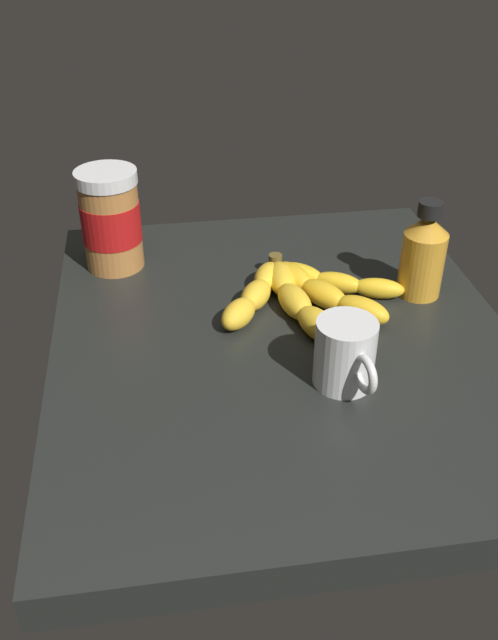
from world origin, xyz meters
TOP-DOWN VIEW (x-y plane):
  - ground_plane at (0.00, 0.00)cm, footprint 70.71×60.08cm
  - banana_bunch at (-6.72, 3.97)cm, footprint 22.27×27.96cm
  - peanut_butter_jar at (-22.05, -21.86)cm, footprint 9.02×9.02cm
  - honey_bottle at (-7.28, 21.16)cm, footprint 6.16×6.16cm
  - coffee_mug at (11.03, 5.21)cm, footprint 10.68×7.18cm

SIDE VIEW (x-z plane):
  - ground_plane at x=0.00cm, z-range -4.69..0.00cm
  - banana_bunch at x=-6.72cm, z-range -0.13..3.65cm
  - coffee_mug at x=11.03cm, z-range 0.02..8.42cm
  - honey_bottle at x=-7.28cm, z-range -0.70..13.47cm
  - peanut_butter_jar at x=-22.05cm, z-range -0.02..15.23cm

